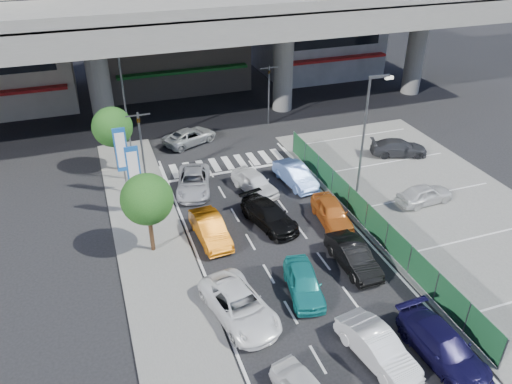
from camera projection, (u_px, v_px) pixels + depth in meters
name	position (u px, v px, depth m)	size (l,w,h in m)	color
ground	(297.00, 267.00, 26.72)	(120.00, 120.00, 0.00)	black
parking_lot	(444.00, 211.00, 31.47)	(12.00, 28.00, 0.06)	#5C5C5A
sidewalk_left	(154.00, 250.00, 27.95)	(4.00, 30.00, 0.12)	#5C5C5A
fence_run	(375.00, 225.00, 28.59)	(0.16, 22.00, 1.80)	#1B502C
expressway	(193.00, 18.00, 40.16)	(64.00, 14.00, 10.75)	slate
building_center	(169.00, 10.00, 49.72)	(14.00, 10.90, 15.00)	gray
building_east	(318.00, 17.00, 54.23)	(12.00, 10.90, 12.00)	slate
traffic_light_left	(140.00, 130.00, 32.71)	(1.60, 1.24, 5.20)	#595B60
traffic_light_right	(269.00, 80.00, 41.74)	(1.60, 1.24, 5.20)	#595B60
street_lamp_right	(367.00, 126.00, 31.22)	(1.65, 0.22, 8.00)	#595B60
street_lamp_left	(125.00, 90.00, 37.13)	(1.65, 0.22, 8.00)	#595B60
signboard_near	(134.00, 172.00, 29.61)	(0.80, 0.14, 4.70)	#595B60
signboard_far	(121.00, 152.00, 31.94)	(0.80, 0.14, 4.70)	#595B60
tree_near	(147.00, 199.00, 26.26)	(2.80, 2.80, 4.80)	#382314
tree_far	(112.00, 127.00, 34.57)	(2.80, 2.80, 4.80)	#382314
hatch_white_back_mid	(377.00, 347.00, 21.09)	(1.46, 4.19, 1.38)	white
minivan_navy_back	(443.00, 347.00, 21.11)	(1.93, 4.76, 1.38)	black
sedan_white_mid_left	(240.00, 306.00, 23.23)	(2.29, 4.97, 1.38)	white
taxi_teal_mid	(304.00, 283.00, 24.67)	(1.57, 3.89, 1.33)	teal
hatch_black_mid_right	(353.00, 256.00, 26.46)	(1.44, 4.13, 1.36)	black
taxi_orange_left	(210.00, 229.00, 28.61)	(1.46, 4.19, 1.38)	#CD670C
sedan_black_mid	(269.00, 215.00, 29.95)	(1.84, 4.52, 1.31)	black
taxi_orange_right	(332.00, 212.00, 30.14)	(1.63, 4.05, 1.38)	#C4601D
wagon_silver_front_left	(194.00, 182.00, 33.47)	(2.15, 4.67, 1.30)	#ABACB3
sedan_white_front_mid	(255.00, 182.00, 33.33)	(1.63, 4.05, 1.38)	white
kei_truck_front_right	(295.00, 175.00, 34.20)	(1.46, 4.19, 1.38)	#5D80C9
crossing_wagon_silver	(190.00, 136.00, 39.96)	(2.06, 4.46, 1.24)	#A6AAAD
parked_sedan_white	(425.00, 194.00, 31.99)	(1.51, 3.76, 1.28)	silver
parked_sedan_dgrey	(399.00, 148.00, 38.02)	(1.73, 4.26, 1.24)	#333438
traffic_cone	(336.00, 188.00, 33.31)	(0.33, 0.33, 0.65)	#FD450E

